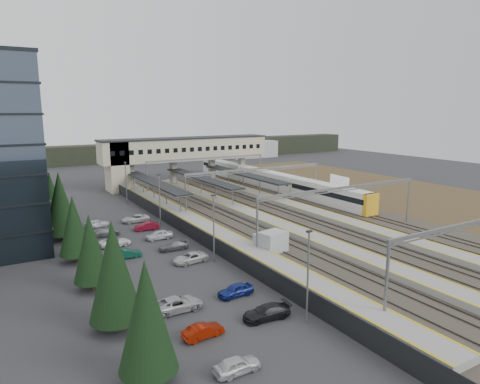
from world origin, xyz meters
TOP-DOWN VIEW (x-y plane):
  - ground at (0.00, 0.00)m, footprint 220.00×220.00m
  - conifer_row at (-22.00, -3.86)m, footprint 4.42×49.82m
  - car_park at (-13.38, -4.35)m, footprint 10.53×44.18m
  - lampposts at (-8.00, 1.25)m, footprint 0.50×53.25m
  - fence at (-6.50, 5.00)m, footprint 0.08×90.00m
  - relay_cabin_near at (-0.19, -8.82)m, footprint 3.65×2.95m
  - relay_cabin_far at (-0.65, -7.53)m, footprint 2.47×2.12m
  - rail_corridor at (9.34, 5.00)m, footprint 34.00×90.00m
  - canopies at (7.00, 27.00)m, footprint 23.10×30.00m
  - footbridge at (7.70, 42.00)m, footprint 40.40×6.40m
  - gantries at (12.00, 3.00)m, footprint 28.40×62.28m
  - train at (24.00, 27.62)m, footprint 2.93×61.17m
  - billboard at (28.58, 9.97)m, footprint 0.89×5.84m
  - scrub_east at (45.00, 5.00)m, footprint 34.00×120.00m
  - treeline_far at (23.81, 92.28)m, footprint 170.00×19.00m

SIDE VIEW (x-z plane):
  - ground at x=0.00m, z-range 0.00..0.00m
  - scrub_east at x=45.00m, z-range 0.00..0.06m
  - rail_corridor at x=9.34m, z-range -0.17..0.75m
  - car_park at x=-13.38m, z-range -0.05..1.24m
  - fence at x=-6.50m, z-range 0.00..2.00m
  - relay_cabin_far at x=-0.65m, z-range 0.00..2.10m
  - relay_cabin_near at x=-0.19m, z-range 0.00..2.72m
  - train at x=24.00m, z-range 0.25..3.94m
  - treeline_far at x=23.81m, z-range -0.55..6.45m
  - billboard at x=28.58m, z-range 0.84..5.81m
  - canopies at x=7.00m, z-range 2.28..5.56m
  - lampposts at x=-8.00m, z-range 0.30..8.37m
  - conifer_row at x=-22.00m, z-range 0.09..9.59m
  - gantries at x=12.00m, z-range 2.41..9.58m
  - footbridge at x=7.70m, z-range 2.33..13.53m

